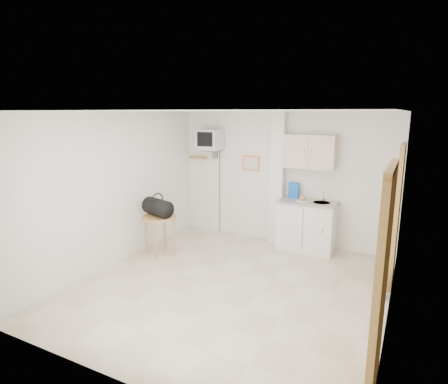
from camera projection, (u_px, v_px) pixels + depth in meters
The scene contains 7 objects.
ground at pixel (230, 286), 5.46m from camera, with size 4.50×4.50×0.00m, color beige.
room_envelope at pixel (249, 183), 5.11m from camera, with size 4.24×4.54×2.55m.
kitchenette at pixel (307, 207), 6.78m from camera, with size 1.03×0.58×2.10m.
crt_television at pixel (210, 140), 7.47m from camera, with size 0.44×0.45×2.15m.
round_table at pixel (160, 222), 6.55m from camera, with size 0.61×0.61×0.71m.
duffel_bag at pixel (158, 207), 6.51m from camera, with size 0.62×0.46×0.41m.
water_bottle at pixel (381, 286), 5.07m from camera, with size 0.13×0.13×0.40m.
Camera 1 is at (2.22, -4.54, 2.48)m, focal length 30.00 mm.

